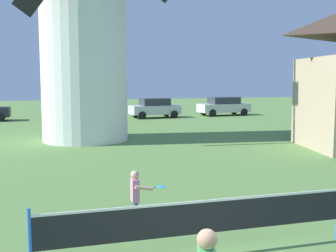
{
  "coord_description": "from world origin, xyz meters",
  "views": [
    {
      "loc": [
        -2.37,
        -4.27,
        3.05
      ],
      "look_at": [
        0.11,
        4.29,
        2.06
      ],
      "focal_mm": 44.88,
      "sensor_mm": 36.0,
      "label": 1
    }
  ],
  "objects_px": {
    "player_far": "(136,195)",
    "tennis_net": "(200,218)",
    "windmill": "(83,7)",
    "parked_car_red": "(74,109)",
    "parked_car_silver": "(155,108)",
    "parked_car_cream": "(224,106)"
  },
  "relations": [
    {
      "from": "player_far",
      "to": "tennis_net",
      "type": "bearing_deg",
      "value": -66.68
    },
    {
      "from": "windmill",
      "to": "tennis_net",
      "type": "xyz_separation_m",
      "value": [
        0.63,
        -14.72,
        -5.88
      ]
    },
    {
      "from": "parked_car_red",
      "to": "parked_car_silver",
      "type": "relative_size",
      "value": 1.03
    },
    {
      "from": "parked_car_silver",
      "to": "windmill",
      "type": "bearing_deg",
      "value": -120.12
    },
    {
      "from": "player_far",
      "to": "parked_car_silver",
      "type": "relative_size",
      "value": 0.29
    },
    {
      "from": "tennis_net",
      "to": "parked_car_silver",
      "type": "relative_size",
      "value": 1.39
    },
    {
      "from": "parked_car_red",
      "to": "parked_car_silver",
      "type": "distance_m",
      "value": 6.32
    },
    {
      "from": "parked_car_red",
      "to": "parked_car_silver",
      "type": "xyz_separation_m",
      "value": [
        6.27,
        -0.82,
        -0.0
      ]
    },
    {
      "from": "tennis_net",
      "to": "player_far",
      "type": "distance_m",
      "value": 1.91
    },
    {
      "from": "player_far",
      "to": "parked_car_red",
      "type": "bearing_deg",
      "value": 89.37
    },
    {
      "from": "player_far",
      "to": "parked_car_red",
      "type": "relative_size",
      "value": 0.28
    },
    {
      "from": "windmill",
      "to": "parked_car_silver",
      "type": "distance_m",
      "value": 14.02
    },
    {
      "from": "windmill",
      "to": "parked_car_red",
      "type": "xyz_separation_m",
      "value": [
        0.15,
        11.88,
        -5.76
      ]
    },
    {
      "from": "player_far",
      "to": "parked_car_cream",
      "type": "bearing_deg",
      "value": 62.59
    },
    {
      "from": "tennis_net",
      "to": "parked_car_cream",
      "type": "height_order",
      "value": "parked_car_cream"
    },
    {
      "from": "windmill",
      "to": "parked_car_cream",
      "type": "relative_size",
      "value": 3.02
    },
    {
      "from": "tennis_net",
      "to": "parked_car_silver",
      "type": "bearing_deg",
      "value": 77.35
    },
    {
      "from": "windmill",
      "to": "parked_car_red",
      "type": "bearing_deg",
      "value": 89.29
    },
    {
      "from": "windmill",
      "to": "player_far",
      "type": "height_order",
      "value": "windmill"
    },
    {
      "from": "parked_car_cream",
      "to": "tennis_net",
      "type": "bearing_deg",
      "value": -114.49
    },
    {
      "from": "player_far",
      "to": "parked_car_silver",
      "type": "xyz_separation_m",
      "value": [
        6.54,
        24.03,
        0.13
      ]
    },
    {
      "from": "parked_car_silver",
      "to": "parked_car_cream",
      "type": "relative_size",
      "value": 0.9
    }
  ]
}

